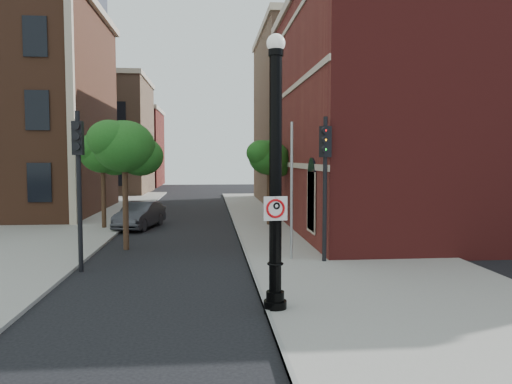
{
  "coord_description": "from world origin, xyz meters",
  "views": [
    {
      "loc": [
        0.63,
        -11.79,
        3.91
      ],
      "look_at": [
        1.93,
        2.0,
        2.94
      ],
      "focal_mm": 35.0,
      "sensor_mm": 36.0,
      "label": 1
    }
  ],
  "objects": [
    {
      "name": "street_tree_a",
      "position": [
        -2.85,
        9.57,
        4.3
      ],
      "size": [
        3.02,
        2.73,
        5.44
      ],
      "color": "#342214",
      "rests_on": "ground"
    },
    {
      "name": "bg_building_tan_b",
      "position": [
        16.0,
        30.0,
        7.0
      ],
      "size": [
        22.0,
        14.0,
        14.0
      ],
      "primitive_type": "cube",
      "color": "brown",
      "rests_on": "ground"
    },
    {
      "name": "curb_edge",
      "position": [
        2.05,
        10.0,
        0.07
      ],
      "size": [
        0.1,
        60.0,
        0.14
      ],
      "primitive_type": "cube",
      "color": "gray",
      "rests_on": "ground"
    },
    {
      "name": "parked_car",
      "position": [
        -3.18,
        15.95,
        0.73
      ],
      "size": [
        2.51,
        4.65,
        1.45
      ],
      "primitive_type": "imported",
      "rotation": [
        0.0,
        0.0,
        -0.23
      ],
      "color": "#303035",
      "rests_on": "ground"
    },
    {
      "name": "lamppost",
      "position": [
        2.26,
        0.42,
        3.19
      ],
      "size": [
        0.58,
        0.58,
        6.9
      ],
      "color": "black",
      "rests_on": "ground"
    },
    {
      "name": "street_tree_b",
      "position": [
        -5.01,
        15.64,
        4.03
      ],
      "size": [
        2.83,
        2.56,
        5.11
      ],
      "color": "#342214",
      "rests_on": "ground"
    },
    {
      "name": "utility_pole",
      "position": [
        3.67,
        6.44,
        2.6
      ],
      "size": [
        0.1,
        0.1,
        5.21
      ],
      "primitive_type": "cylinder",
      "color": "#999999",
      "rests_on": "ground"
    },
    {
      "name": "traffic_signal_right",
      "position": [
        4.79,
        5.89,
        3.61
      ],
      "size": [
        0.43,
        0.47,
        5.36
      ],
      "rotation": [
        0.0,
        0.0,
        0.41
      ],
      "color": "black",
      "rests_on": "ground"
    },
    {
      "name": "street_tree_c",
      "position": [
        4.01,
        16.06,
        3.83
      ],
      "size": [
        2.7,
        2.44,
        4.86
      ],
      "color": "#342214",
      "rests_on": "ground"
    },
    {
      "name": "ground",
      "position": [
        0.0,
        0.0,
        0.0
      ],
      "size": [
        120.0,
        120.0,
        0.0
      ],
      "primitive_type": "plane",
      "color": "black",
      "rests_on": "ground"
    },
    {
      "name": "sidewalk_left",
      "position": [
        -9.0,
        18.0,
        0.06
      ],
      "size": [
        10.0,
        50.0,
        0.12
      ],
      "primitive_type": "cube",
      "color": "gray",
      "rests_on": "ground"
    },
    {
      "name": "bg_building_tan_a",
      "position": [
        -12.0,
        44.0,
        6.0
      ],
      "size": [
        12.0,
        12.0,
        12.0
      ],
      "primitive_type": "cube",
      "color": "brown",
      "rests_on": "ground"
    },
    {
      "name": "bg_building_red",
      "position": [
        -12.0,
        58.0,
        5.0
      ],
      "size": [
        12.0,
        12.0,
        10.0
      ],
      "primitive_type": "cube",
      "color": "maroon",
      "rests_on": "ground"
    },
    {
      "name": "sidewalk_right",
      "position": [
        6.0,
        10.0,
        0.06
      ],
      "size": [
        8.0,
        60.0,
        0.12
      ],
      "primitive_type": "cube",
      "color": "gray",
      "rests_on": "ground"
    },
    {
      "name": "brick_wall_building",
      "position": [
        16.0,
        14.0,
        6.26
      ],
      "size": [
        22.3,
        16.3,
        12.5
      ],
      "color": "maroon",
      "rests_on": "ground"
    },
    {
      "name": "no_parking_sign",
      "position": [
        2.24,
        0.24,
        2.66
      ],
      "size": [
        0.59,
        0.12,
        0.6
      ],
      "rotation": [
        0.0,
        0.0,
        0.12
      ],
      "color": "white",
      "rests_on": "ground"
    },
    {
      "name": "traffic_signal_left",
      "position": [
        -3.76,
        5.51,
        3.68
      ],
      "size": [
        0.34,
        0.44,
        5.46
      ],
      "rotation": [
        0.0,
        0.0,
        -0.01
      ],
      "color": "black",
      "rests_on": "ground"
    }
  ]
}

